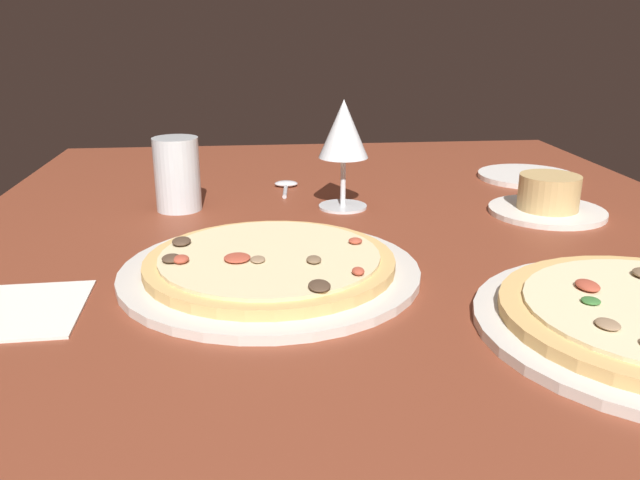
% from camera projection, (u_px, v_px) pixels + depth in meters
% --- Properties ---
extents(dining_table, '(1.50, 1.10, 0.04)m').
position_uv_depth(dining_table, '(365.00, 268.00, 0.81)').
color(dining_table, brown).
rests_on(dining_table, ground).
extents(pizza_main, '(0.34, 0.34, 0.03)m').
position_uv_depth(pizza_main, '(270.00, 266.00, 0.73)').
color(pizza_main, silver).
rests_on(pizza_main, dining_table).
extents(ramekin_on_saucer, '(0.17, 0.17, 0.06)m').
position_uv_depth(ramekin_on_saucer, '(548.00, 199.00, 0.96)').
color(ramekin_on_saucer, silver).
rests_on(ramekin_on_saucer, dining_table).
extents(wine_glass_far, '(0.07, 0.07, 0.16)m').
position_uv_depth(wine_glass_far, '(343.00, 134.00, 0.96)').
color(wine_glass_far, silver).
rests_on(wine_glass_far, dining_table).
extents(water_glass, '(0.07, 0.07, 0.11)m').
position_uv_depth(water_glass, '(178.00, 179.00, 0.97)').
color(water_glass, silver).
rests_on(water_glass, dining_table).
extents(side_plate, '(0.17, 0.17, 0.01)m').
position_uv_depth(side_plate, '(527.00, 176.00, 1.18)').
color(side_plate, white).
rests_on(side_plate, dining_table).
extents(spoon, '(0.10, 0.04, 0.01)m').
position_uv_depth(spoon, '(286.00, 185.00, 1.11)').
color(spoon, silver).
rests_on(spoon, dining_table).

